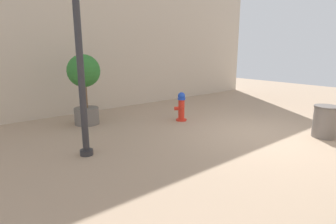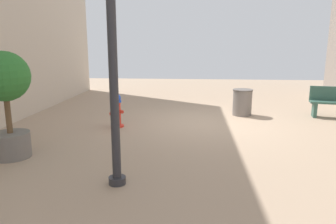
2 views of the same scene
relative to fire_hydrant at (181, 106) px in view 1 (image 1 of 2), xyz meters
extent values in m
plane|color=tan|center=(-2.52, -0.66, -0.46)|extent=(23.40, 23.40, 0.00)
cylinder|color=red|center=(0.00, -0.01, -0.44)|extent=(0.34, 0.34, 0.05)
cylinder|color=red|center=(0.00, -0.01, -0.10)|extent=(0.20, 0.20, 0.63)
cylinder|color=blue|center=(0.00, -0.01, 0.25)|extent=(0.25, 0.25, 0.06)
sphere|color=blue|center=(0.00, -0.01, 0.34)|extent=(0.23, 0.23, 0.23)
cylinder|color=red|center=(-0.13, 0.07, -0.02)|extent=(0.16, 0.15, 0.09)
cylinder|color=red|center=(0.12, -0.08, -0.02)|extent=(0.16, 0.15, 0.09)
cylinder|color=red|center=(0.08, 0.13, -0.06)|extent=(0.17, 0.18, 0.12)
cylinder|color=slate|center=(1.54, 2.51, -0.21)|extent=(0.73, 0.73, 0.51)
cylinder|color=brown|center=(1.54, 2.51, 0.46)|extent=(0.11, 0.11, 0.83)
sphere|color=#2D722D|center=(1.54, 2.51, 1.17)|extent=(0.97, 0.97, 0.97)
cylinder|color=#2D2D33|center=(-0.86, 3.57, -0.40)|extent=(0.28, 0.28, 0.12)
cylinder|color=#2D2D33|center=(-0.86, 3.57, 1.66)|extent=(0.14, 0.14, 4.00)
cylinder|color=slate|center=(-3.64, -1.77, -0.07)|extent=(0.60, 0.60, 0.79)
cylinder|color=#5B5551|center=(-3.64, -1.77, 0.35)|extent=(0.63, 0.63, 0.04)
camera|label=1|loc=(-6.32, 5.76, 1.80)|focal=29.19mm
camera|label=2|loc=(-2.08, 8.26, 1.77)|focal=33.64mm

